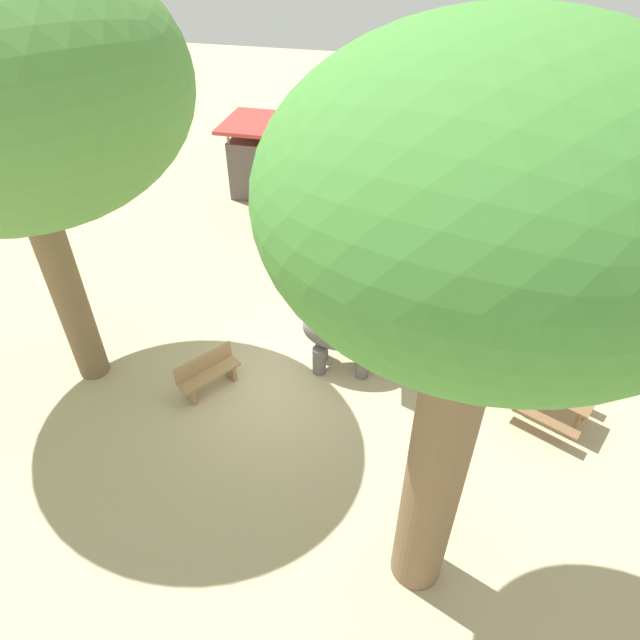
# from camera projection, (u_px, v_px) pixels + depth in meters

# --- Properties ---
(ground_plane) EXTENTS (60.00, 60.00, 0.00)m
(ground_plane) POSITION_uv_depth(u_px,v_px,m) (278.00, 382.00, 12.27)
(ground_plane) COLOR tan
(elephant) EXTENTS (2.40, 1.60, 1.65)m
(elephant) POSITION_uv_depth(u_px,v_px,m) (354.00, 332.00, 12.00)
(elephant) COLOR slate
(elephant) RESTS_ON ground_plane
(person_handler) EXTENTS (0.51, 0.32, 1.62)m
(person_handler) POSITION_uv_depth(u_px,v_px,m) (356.00, 279.00, 13.78)
(person_handler) COLOR #3F3833
(person_handler) RESTS_ON ground_plane
(shade_tree_secondary) EXTENTS (4.40, 4.03, 8.09)m
(shade_tree_secondary) POSITION_uv_depth(u_px,v_px,m) (489.00, 224.00, 5.03)
(shade_tree_secondary) COLOR brown
(shade_tree_secondary) RESTS_ON ground_plane
(wooden_bench) EXTENTS (1.12, 1.38, 0.88)m
(wooden_bench) POSITION_uv_depth(u_px,v_px,m) (208.00, 372.00, 11.86)
(wooden_bench) COLOR #9E7A51
(wooden_bench) RESTS_ON ground_plane
(picnic_table_near) EXTENTS (1.99, 1.98, 0.78)m
(picnic_table_near) POSITION_uv_depth(u_px,v_px,m) (554.00, 395.00, 11.17)
(picnic_table_near) COLOR brown
(picnic_table_near) RESTS_ON ground_plane
(market_stall_red) EXTENTS (2.50, 2.50, 2.52)m
(market_stall_red) POSITION_uv_depth(u_px,v_px,m) (264.00, 161.00, 19.05)
(market_stall_red) COLOR #59514C
(market_stall_red) RESTS_ON ground_plane
(market_stall_green) EXTENTS (2.50, 2.50, 2.52)m
(market_stall_green) POSITION_uv_depth(u_px,v_px,m) (337.00, 168.00, 18.59)
(market_stall_green) COLOR #59514C
(market_stall_green) RESTS_ON ground_plane
(market_stall_blue) EXTENTS (2.50, 2.50, 2.52)m
(market_stall_blue) POSITION_uv_depth(u_px,v_px,m) (414.00, 176.00, 18.12)
(market_stall_blue) COLOR #59514C
(market_stall_blue) RESTS_ON ground_plane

